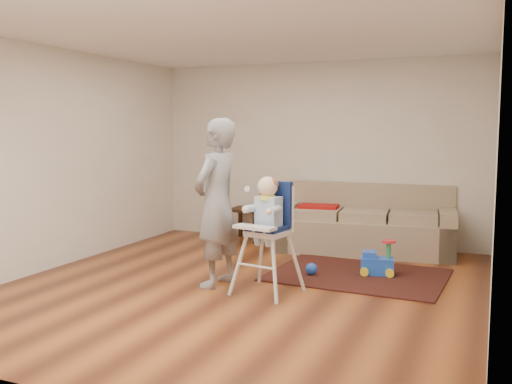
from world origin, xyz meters
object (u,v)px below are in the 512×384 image
at_px(sofa, 365,219).
at_px(adult, 217,203).
at_px(side_table, 247,224).
at_px(high_chair, 267,237).
at_px(toy_ball, 311,269).
at_px(ride_on_toy, 377,257).

relative_size(sofa, adult, 1.37).
distance_m(side_table, high_chair, 2.89).
height_order(sofa, high_chair, high_chair).
xyz_separation_m(toy_ball, adult, (-0.84, -0.79, 0.83)).
height_order(side_table, toy_ball, side_table).
xyz_separation_m(sofa, ride_on_toy, (0.42, -1.24, -0.24)).
bearing_deg(high_chair, adult, -174.95).
bearing_deg(sofa, ride_on_toy, -77.42).
height_order(ride_on_toy, high_chair, high_chair).
height_order(sofa, side_table, sofa).
bearing_deg(sofa, high_chair, -108.05).
xyz_separation_m(ride_on_toy, adult, (-1.54, -1.11, 0.69)).
distance_m(side_table, adult, 2.67).
height_order(ride_on_toy, adult, adult).
distance_m(sofa, side_table, 1.87).
bearing_deg(side_table, adult, -73.64).
bearing_deg(side_table, ride_on_toy, -31.20).
relative_size(side_table, high_chair, 0.40).
height_order(toy_ball, high_chair, high_chair).
bearing_deg(toy_ball, adult, -136.74).
relative_size(toy_ball, adult, 0.08).
xyz_separation_m(high_chair, adult, (-0.61, 0.06, 0.32)).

